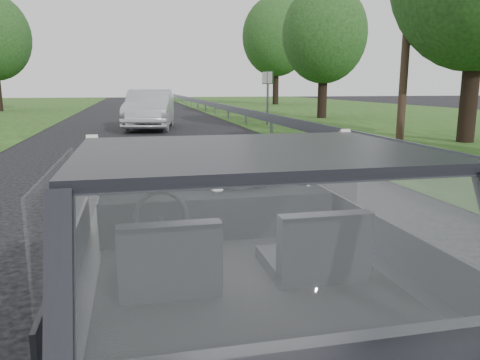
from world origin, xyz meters
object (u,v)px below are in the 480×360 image
cat (243,179)px  other_car (150,109)px  utility_pole (408,14)px  highway_sign (268,98)px  subject_car (234,259)px

cat → other_car: bearing=81.4°
other_car → utility_pole: 10.19m
cat → utility_pole: utility_pole is taller
other_car → highway_sign: bearing=15.6°
cat → utility_pole: size_ratio=0.07×
subject_car → highway_sign: highway_sign is taller
other_car → utility_pole: utility_pole is taller
subject_car → cat: (0.21, 0.65, 0.35)m
highway_sign → subject_car: bearing=-120.7°
other_car → highway_sign: size_ratio=2.04×
utility_pole → highway_sign: bearing=111.4°
subject_car → other_car: size_ratio=0.83×
other_car → utility_pole: (7.74, -5.86, 3.10)m
cat → other_car: other_car is taller
subject_car → highway_sign: 18.39m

